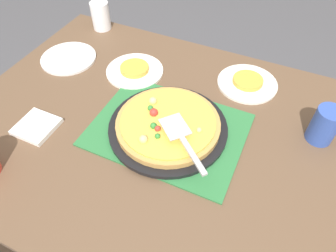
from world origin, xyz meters
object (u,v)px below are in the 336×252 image
plate_side (69,58)px  cup_corner (101,16)px  napkin_stack (37,126)px  served_slice_right (248,81)px  pizza_server (182,138)px  pizza_pan (168,127)px  pizza (168,123)px  plate_near_left (135,71)px  plate_far_right (247,83)px  cup_near (325,125)px  served_slice_left (135,68)px

plate_side → cup_corner: cup_corner is taller
napkin_stack → plate_side: bearing=-68.5°
plate_side → cup_corner: bearing=-88.8°
cup_corner → napkin_stack: cup_corner is taller
served_slice_right → pizza_server: pizza_server is taller
pizza_pan → pizza_server: (-0.07, 0.06, 0.06)m
served_slice_right → pizza_server: bearing=75.9°
pizza → napkin_stack: bearing=23.5°
cup_corner → napkin_stack: (-0.14, 0.61, -0.05)m
pizza → pizza_server: bearing=139.7°
served_slice_right → pizza: bearing=62.2°
plate_near_left → pizza_server: (-0.32, 0.28, 0.06)m
plate_far_right → cup_corner: (0.70, -0.11, 0.06)m
plate_far_right → napkin_stack: (0.56, 0.50, 0.00)m
plate_far_right → served_slice_right: size_ratio=2.00×
pizza → cup_corner: bearing=-39.6°
plate_far_right → pizza_server: bearing=75.9°
plate_far_right → pizza_server: 0.41m
pizza_pan → napkin_stack: bearing=23.6°
pizza_pan → pizza_server: 0.11m
pizza → plate_side: pizza is taller
pizza_pan → served_slice_right: bearing=-117.7°
cup_near → pizza_server: size_ratio=0.59×
plate_near_left → served_slice_left: (0.00, 0.00, 0.01)m
pizza → served_slice_right: bearing=-117.8°
cup_corner → napkin_stack: bearing=103.2°
pizza_pan → plate_near_left: pizza_pan is taller
served_slice_left → cup_corner: size_ratio=0.92×
plate_near_left → served_slice_right: 0.43m
plate_side → cup_corner: (0.01, -0.26, 0.06)m
cup_corner → plate_side: bearing=91.2°
plate_near_left → plate_side: (0.28, 0.04, 0.00)m
pizza_pan → plate_far_right: pizza_pan is taller
served_slice_left → napkin_stack: bearing=69.2°
served_slice_left → napkin_stack: 0.41m
plate_far_right → plate_near_left: bearing=15.0°
pizza → plate_near_left: (0.24, -0.22, -0.03)m
served_slice_right → napkin_stack: (0.56, 0.50, -0.01)m
served_slice_left → pizza_server: (-0.32, 0.28, 0.05)m
pizza → plate_side: 0.56m
served_slice_right → cup_corner: cup_corner is taller
plate_side → cup_corner: 0.27m
served_slice_left → cup_corner: (0.29, -0.22, 0.04)m
pizza_pan → plate_far_right: bearing=-117.7°
napkin_stack → plate_far_right: bearing=-138.4°
pizza_server → napkin_stack: size_ratio=1.68×
napkin_stack → cup_corner: bearing=-76.8°
plate_far_right → served_slice_left: served_slice_left is taller
pizza_pan → cup_corner: cup_corner is taller
cup_near → cup_corner: 1.01m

